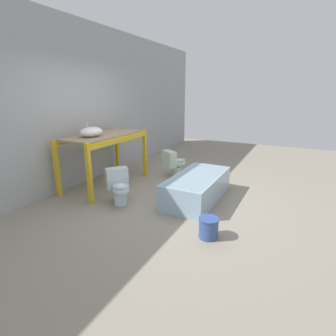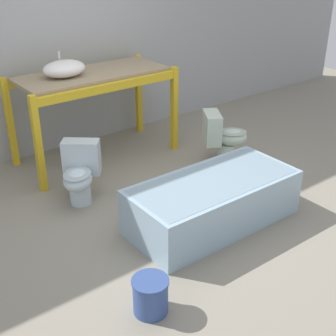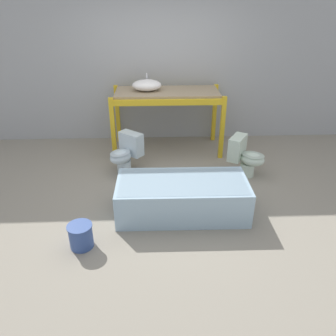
{
  "view_description": "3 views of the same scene",
  "coord_description": "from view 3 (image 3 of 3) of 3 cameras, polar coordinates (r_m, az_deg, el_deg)",
  "views": [
    {
      "loc": [
        -3.86,
        -2.09,
        1.85
      ],
      "look_at": [
        -0.1,
        -0.19,
        0.62
      ],
      "focal_mm": 28.0,
      "sensor_mm": 36.0,
      "label": 1
    },
    {
      "loc": [
        -2.35,
        -3.29,
        2.44
      ],
      "look_at": [
        -0.06,
        -0.32,
        0.56
      ],
      "focal_mm": 50.0,
      "sensor_mm": 36.0,
      "label": 2
    },
    {
      "loc": [
        -0.05,
        -3.99,
        2.44
      ],
      "look_at": [
        0.09,
        -0.29,
        0.48
      ],
      "focal_mm": 35.0,
      "sensor_mm": 36.0,
      "label": 3
    }
  ],
  "objects": [
    {
      "name": "shelving_rack",
      "position": [
        5.56,
        -0.17,
        11.71
      ],
      "size": [
        1.83,
        0.84,
        1.04
      ],
      "color": "gold",
      "rests_on": "ground_plane"
    },
    {
      "name": "ground_plane",
      "position": [
        4.67,
        -1.31,
        -3.51
      ],
      "size": [
        12.0,
        12.0,
        0.0
      ],
      "primitive_type": "plane",
      "color": "gray"
    },
    {
      "name": "sink_basin",
      "position": [
        5.5,
        -3.71,
        14.19
      ],
      "size": [
        0.48,
        0.35,
        0.26
      ],
      "color": "white",
      "rests_on": "shelving_rack"
    },
    {
      "name": "toilet_far",
      "position": [
        5.01,
        -7.37,
        2.65
      ],
      "size": [
        0.58,
        0.6,
        0.6
      ],
      "rotation": [
        0.0,
        0.0,
        -0.69
      ],
      "color": "silver",
      "rests_on": "ground_plane"
    },
    {
      "name": "toilet_near",
      "position": [
        5.01,
        13.29,
        2.07
      ],
      "size": [
        0.61,
        0.55,
        0.6
      ],
      "rotation": [
        0.0,
        0.0,
        1.01
      ],
      "color": "silver",
      "rests_on": "ground_plane"
    },
    {
      "name": "bathtub_main",
      "position": [
        4.05,
        2.48,
        -4.67
      ],
      "size": [
        1.6,
        0.75,
        0.45
      ],
      "rotation": [
        0.0,
        0.0,
        -0.01
      ],
      "color": "#99B7CC",
      "rests_on": "ground_plane"
    },
    {
      "name": "warehouse_wall_rear",
      "position": [
        5.97,
        -1.87,
        19.86
      ],
      "size": [
        10.8,
        0.08,
        3.2
      ],
      "color": "#9EA0A3",
      "rests_on": "ground_plane"
    },
    {
      "name": "bucket_white",
      "position": [
        3.71,
        -14.95,
        -11.26
      ],
      "size": [
        0.27,
        0.27,
        0.28
      ],
      "color": "#334C8C",
      "rests_on": "ground_plane"
    }
  ]
}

